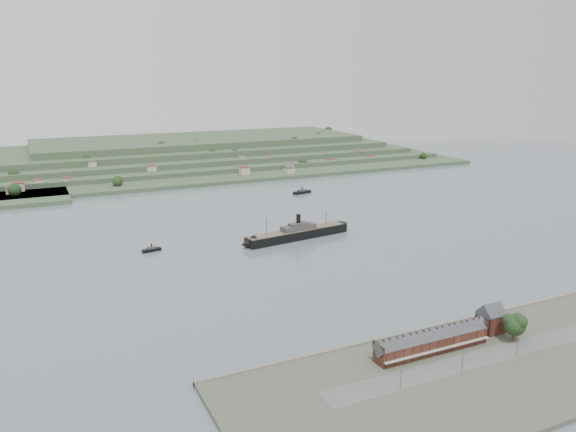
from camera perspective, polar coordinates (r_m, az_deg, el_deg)
name	(u,v)px	position (r m, az deg, el deg)	size (l,w,h in m)	color
ground	(287,247)	(394.76, -0.10, -3.14)	(1400.00, 1400.00, 0.00)	slate
near_shore	(480,368)	(251.36, 18.92, -14.43)	(220.00, 80.00, 2.60)	#4C5142
terrace_row	(432,341)	(254.69, 14.40, -12.20)	(55.60, 9.80, 11.07)	#402016
gabled_building	(491,319)	(280.39, 19.91, -9.78)	(10.40, 10.18, 14.09)	#402016
far_peninsula	(181,155)	(765.05, -10.84, 6.09)	(760.00, 309.00, 30.00)	#3B5035
steamship	(294,234)	(410.60, 0.60, -1.85)	(92.27, 22.64, 22.18)	black
tugboat	(152,250)	(395.21, -13.70, -3.33)	(13.35, 5.19, 5.85)	black
ferry_east	(302,192)	(567.40, 1.44, 2.47)	(20.48, 9.66, 7.41)	black
fig_tree	(516,324)	(274.00, 22.15, -10.13)	(11.92, 10.32, 13.30)	#4A3322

